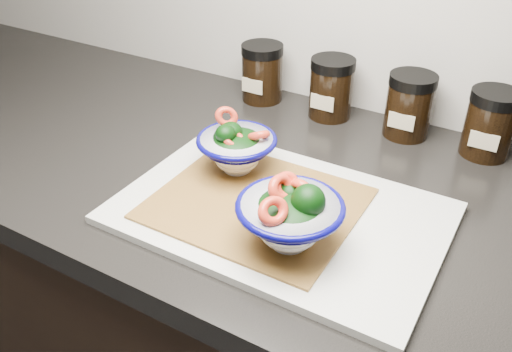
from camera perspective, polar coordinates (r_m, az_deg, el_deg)
The scene contains 9 objects.
countertop at distance 0.81m, azimuth 14.20°, elevation -5.03°, with size 3.50×0.60×0.04m, color black.
cutting_board at distance 0.77m, azimuth 2.51°, elevation -3.91°, with size 0.45×0.30×0.01m, color beige.
bamboo_mat at distance 0.77m, azimuth 0.00°, elevation -2.87°, with size 0.28×0.24×0.00m, color #A97832.
bowl_left at distance 0.82m, azimuth -2.10°, elevation 2.99°, with size 0.12×0.12×0.10m.
bowl_right at distance 0.67m, azimuth 3.66°, elevation -4.22°, with size 0.14×0.14×0.10m.
spice_jar_a at distance 1.08m, azimuth 0.65°, elevation 10.83°, with size 0.08×0.08×0.11m.
spice_jar_b at distance 1.03m, azimuth 7.93°, elevation 9.16°, with size 0.08×0.08×0.11m.
spice_jar_c at distance 0.99m, azimuth 15.83°, elevation 7.16°, with size 0.08×0.08×0.11m.
spice_jar_d at distance 0.97m, azimuth 23.45°, elevation 5.08°, with size 0.08×0.08×0.11m.
Camera 1 is at (0.14, 0.82, 1.37)m, focal length 38.00 mm.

